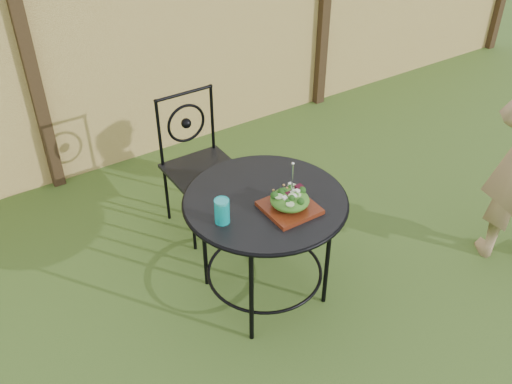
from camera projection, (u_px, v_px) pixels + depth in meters
ground at (365, 280)px, 3.64m from camera, size 60.00×60.00×0.00m
fence at (194, 33)px, 4.57m from camera, size 8.00×0.12×1.90m
patio_table at (265, 218)px, 3.22m from camera, size 0.92×0.92×0.72m
patio_chair at (199, 161)px, 3.85m from camera, size 0.46×0.46×0.95m
salad_plate at (289, 208)px, 3.05m from camera, size 0.27×0.27×0.02m
salad at (290, 200)px, 3.02m from camera, size 0.21×0.21×0.08m
fork at (292, 179)px, 2.95m from camera, size 0.01×0.01×0.18m
drinking_glass at (222, 211)px, 2.93m from camera, size 0.08×0.08×0.14m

